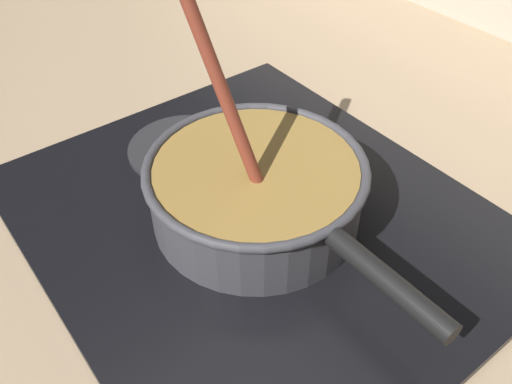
% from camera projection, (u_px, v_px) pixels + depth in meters
% --- Properties ---
extents(ground, '(2.40, 1.60, 0.04)m').
position_uv_depth(ground, '(113.00, 212.00, 0.69)').
color(ground, '#9E8466').
extents(hob_plate, '(0.56, 0.48, 0.01)m').
position_uv_depth(hob_plate, '(256.00, 219.00, 0.64)').
color(hob_plate, black).
rests_on(hob_plate, ground).
extents(burner_ring, '(0.20, 0.20, 0.01)m').
position_uv_depth(burner_ring, '(256.00, 213.00, 0.63)').
color(burner_ring, '#592D0C').
rests_on(burner_ring, hob_plate).
extents(spare_burner, '(0.15, 0.15, 0.01)m').
position_uv_depth(spare_burner, '(184.00, 148.00, 0.73)').
color(spare_burner, '#262628').
rests_on(spare_burner, hob_plate).
extents(cooking_pan, '(0.39, 0.25, 0.29)m').
position_uv_depth(cooking_pan, '(257.00, 189.00, 0.61)').
color(cooking_pan, '#38383D').
rests_on(cooking_pan, hob_plate).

